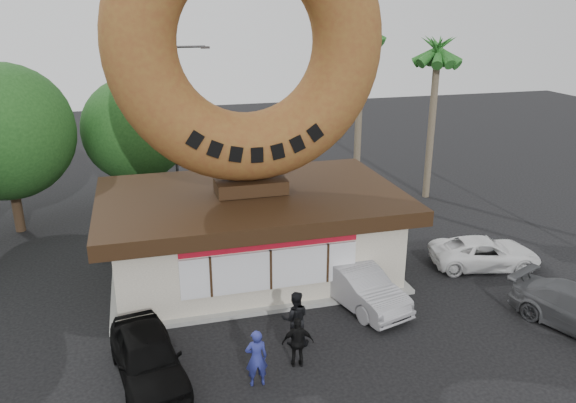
# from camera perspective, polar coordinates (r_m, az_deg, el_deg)

# --- Properties ---
(ground) EXTENTS (90.00, 90.00, 0.00)m
(ground) POSITION_cam_1_polar(r_m,az_deg,el_deg) (17.18, 0.66, -15.81)
(ground) COLOR black
(ground) RESTS_ON ground
(donut_shop) EXTENTS (11.20, 7.20, 3.80)m
(donut_shop) POSITION_cam_1_polar(r_m,az_deg,el_deg) (21.46, -3.70, -2.94)
(donut_shop) COLOR silver
(donut_shop) RESTS_ON ground
(giant_donut) EXTENTS (9.72, 2.48, 9.72)m
(giant_donut) POSITION_cam_1_polar(r_m,az_deg,el_deg) (19.92, -4.15, 15.76)
(giant_donut) COLOR brown
(giant_donut) RESTS_ON donut_shop
(tree_west) EXTENTS (6.00, 6.00, 7.65)m
(tree_west) POSITION_cam_1_polar(r_m,az_deg,el_deg) (27.59, -26.86, 6.30)
(tree_west) COLOR #473321
(tree_west) RESTS_ON ground
(tree_mid) EXTENTS (5.20, 5.20, 6.63)m
(tree_mid) POSITION_cam_1_polar(r_m,az_deg,el_deg) (29.10, -15.28, 7.03)
(tree_mid) COLOR #473321
(tree_mid) RESTS_ON ground
(palm_near) EXTENTS (2.60, 2.60, 9.75)m
(palm_near) POSITION_cam_1_polar(r_m,az_deg,el_deg) (29.80, 7.53, 16.35)
(palm_near) COLOR #726651
(palm_near) RESTS_ON ground
(palm_far) EXTENTS (2.60, 2.60, 8.75)m
(palm_far) POSITION_cam_1_polar(r_m,az_deg,el_deg) (30.05, 14.95, 14.13)
(palm_far) COLOR #726651
(palm_far) RESTS_ON ground
(street_lamp) EXTENTS (2.11, 0.20, 8.00)m
(street_lamp) POSITION_cam_1_polar(r_m,az_deg,el_deg) (30.06, -11.26, 8.62)
(street_lamp) COLOR #59595E
(street_lamp) RESTS_ON ground
(person_left) EXTENTS (0.63, 0.42, 1.70)m
(person_left) POSITION_cam_1_polar(r_m,az_deg,el_deg) (15.81, -3.23, -15.59)
(person_left) COLOR navy
(person_left) RESTS_ON ground
(person_center) EXTENTS (0.98, 0.83, 1.78)m
(person_center) POSITION_cam_1_polar(r_m,az_deg,el_deg) (17.41, 0.72, -11.80)
(person_center) COLOR black
(person_center) RESTS_ON ground
(person_right) EXTENTS (0.96, 0.53, 1.56)m
(person_right) POSITION_cam_1_polar(r_m,az_deg,el_deg) (16.53, 1.01, -14.10)
(person_right) COLOR black
(person_right) RESTS_ON ground
(car_black) EXTENTS (2.36, 4.41, 1.43)m
(car_black) POSITION_cam_1_polar(r_m,az_deg,el_deg) (16.51, -14.06, -15.09)
(car_black) COLOR black
(car_black) RESTS_ON ground
(car_silver) EXTENTS (2.67, 4.59, 1.43)m
(car_silver) POSITION_cam_1_polar(r_m,az_deg,el_deg) (19.85, 7.02, -8.35)
(car_silver) COLOR #9E9DA2
(car_silver) RESTS_ON ground
(car_white) EXTENTS (4.58, 2.85, 1.18)m
(car_white) POSITION_cam_1_polar(r_m,az_deg,el_deg) (23.68, 19.35, -4.94)
(car_white) COLOR white
(car_white) RESTS_ON ground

